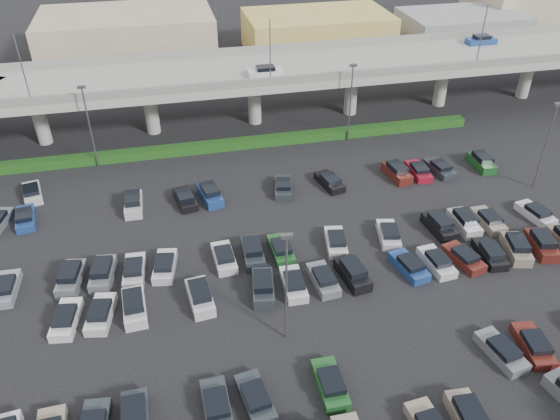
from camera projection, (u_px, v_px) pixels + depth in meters
The scene contains 6 objects.
ground at pixel (266, 273), 50.20m from camera, with size 280.00×280.00×0.00m, color black.
overpass at pixel (215, 78), 72.02m from camera, with size 150.00×13.00×15.80m.
hedge at pixel (227, 145), 70.03m from camera, with size 66.00×1.60×1.10m, color #113910.
parked_cars at pixel (270, 301), 46.30m from camera, with size 63.22×41.70×1.67m.
light_poles at pixel (214, 211), 47.54m from camera, with size 66.90×48.38×10.30m.
distant_buildings at pixel (264, 32), 100.16m from camera, with size 138.00×24.00×9.00m.
Camera 1 is at (-7.18, -37.54, 33.09)m, focal length 35.00 mm.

